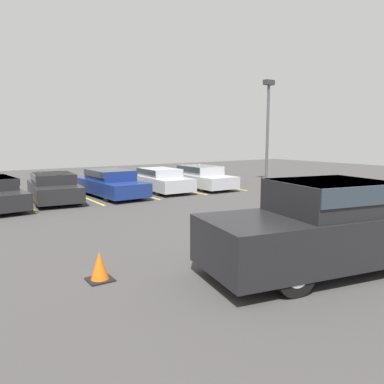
# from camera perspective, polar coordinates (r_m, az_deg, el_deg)

# --- Properties ---
(ground_plane) EXTENTS (60.00, 60.00, 0.00)m
(ground_plane) POSITION_cam_1_polar(r_m,az_deg,el_deg) (9.98, 18.70, -8.56)
(ground_plane) COLOR #423F3F
(stall_stripe_b) EXTENTS (0.12, 4.35, 0.01)m
(stall_stripe_b) POSITION_cam_1_polar(r_m,az_deg,el_deg) (17.45, -23.96, -1.73)
(stall_stripe_b) COLOR yellow
(stall_stripe_b) RESTS_ON ground_plane
(stall_stripe_c) EXTENTS (0.12, 4.35, 0.01)m
(stall_stripe_c) POSITION_cam_1_polar(r_m,az_deg,el_deg) (18.09, -15.62, -0.99)
(stall_stripe_c) COLOR yellow
(stall_stripe_c) RESTS_ON ground_plane
(stall_stripe_d) EXTENTS (0.12, 4.35, 0.01)m
(stall_stripe_d) POSITION_cam_1_polar(r_m,az_deg,el_deg) (19.08, -8.01, -0.29)
(stall_stripe_d) COLOR yellow
(stall_stripe_d) RESTS_ON ground_plane
(stall_stripe_e) EXTENTS (0.12, 4.35, 0.01)m
(stall_stripe_e) POSITION_cam_1_polar(r_m,az_deg,el_deg) (20.38, -1.26, 0.33)
(stall_stripe_e) COLOR yellow
(stall_stripe_e) RESTS_ON ground_plane
(stall_stripe_f) EXTENTS (0.12, 4.35, 0.01)m
(stall_stripe_f) POSITION_cam_1_polar(r_m,az_deg,el_deg) (21.93, 4.60, 0.86)
(stall_stripe_f) COLOR yellow
(stall_stripe_f) RESTS_ON ground_plane
(pickup_truck) EXTENTS (6.46, 3.23, 1.92)m
(pickup_truck) POSITION_cam_1_polar(r_m,az_deg,el_deg) (8.72, 21.61, -4.66)
(pickup_truck) COLOR black
(pickup_truck) RESTS_ON ground_plane
(parked_sedan_b) EXTENTS (2.27, 4.52, 1.25)m
(parked_sedan_b) POSITION_cam_1_polar(r_m,az_deg,el_deg) (17.78, -20.33, 0.80)
(parked_sedan_b) COLOR #232326
(parked_sedan_b) RESTS_ON ground_plane
(parked_sedan_c) EXTENTS (2.03, 4.79, 1.29)m
(parked_sedan_c) POSITION_cam_1_polar(r_m,az_deg,el_deg) (18.50, -12.26, 1.46)
(parked_sedan_c) COLOR navy
(parked_sedan_c) RESTS_ON ground_plane
(parked_sedan_d) EXTENTS (1.92, 4.39, 1.21)m
(parked_sedan_d) POSITION_cam_1_polar(r_m,az_deg,el_deg) (19.84, -4.87, 1.95)
(parked_sedan_d) COLOR #B7BABF
(parked_sedan_d) RESTS_ON ground_plane
(parked_sedan_e) EXTENTS (1.97, 4.66, 1.26)m
(parked_sedan_e) POSITION_cam_1_polar(r_m,az_deg,el_deg) (21.05, 1.35, 2.40)
(parked_sedan_e) COLOR #B7BABF
(parked_sedan_e) RESTS_ON ground_plane
(light_post) EXTENTS (0.70, 0.36, 6.36)m
(light_post) POSITION_cam_1_polar(r_m,az_deg,el_deg) (24.39, 11.48, 10.76)
(light_post) COLOR #515156
(light_post) RESTS_ON ground_plane
(traffic_cone) EXTENTS (0.49, 0.49, 0.59)m
(traffic_cone) POSITION_cam_1_polar(r_m,az_deg,el_deg) (7.77, -13.91, -11.04)
(traffic_cone) COLOR black
(traffic_cone) RESTS_ON ground_plane
(wheel_stop_curb) EXTENTS (1.74, 0.20, 0.14)m
(wheel_stop_curb) POSITION_cam_1_polar(r_m,az_deg,el_deg) (21.10, -14.34, 0.52)
(wheel_stop_curb) COLOR #B7B2A8
(wheel_stop_curb) RESTS_ON ground_plane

